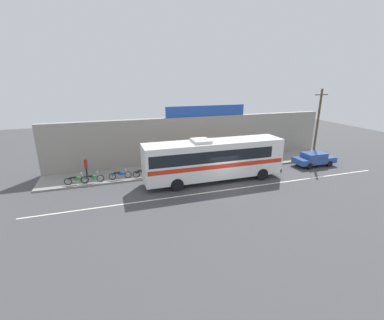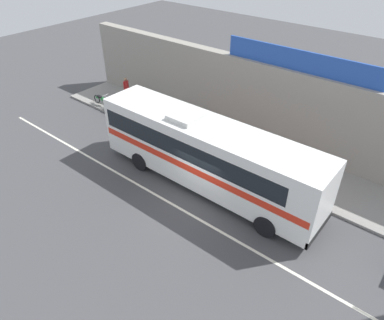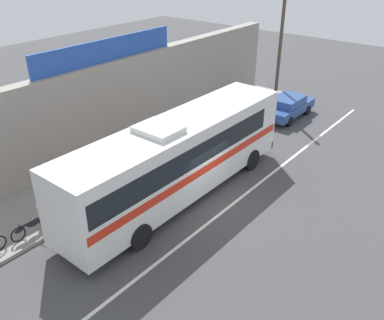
# 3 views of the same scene
# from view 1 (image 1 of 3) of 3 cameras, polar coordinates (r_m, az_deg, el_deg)

# --- Properties ---
(ground_plane) EXTENTS (70.00, 70.00, 0.00)m
(ground_plane) POSITION_cam_1_polar(r_m,az_deg,el_deg) (22.41, 7.07, -5.55)
(ground_plane) COLOR #444447
(sidewalk_slab) EXTENTS (30.00, 3.60, 0.14)m
(sidewalk_slab) POSITION_cam_1_polar(r_m,az_deg,el_deg) (26.86, 2.40, -1.36)
(sidewalk_slab) COLOR gray
(sidewalk_slab) RESTS_ON ground_plane
(storefront_facade) EXTENTS (30.00, 0.70, 4.80)m
(storefront_facade) POSITION_cam_1_polar(r_m,az_deg,el_deg) (28.18, 0.92, 4.47)
(storefront_facade) COLOR gray
(storefront_facade) RESTS_ON ground_plane
(storefront_billboard) EXTENTS (8.64, 0.12, 1.10)m
(storefront_billboard) POSITION_cam_1_polar(r_m,az_deg,el_deg) (28.05, 3.06, 10.50)
(storefront_billboard) COLOR #234CAD
(storefront_billboard) RESTS_ON storefront_facade
(road_center_stripe) EXTENTS (30.00, 0.14, 0.01)m
(road_center_stripe) POSITION_cam_1_polar(r_m,az_deg,el_deg) (21.75, 7.96, -6.30)
(road_center_stripe) COLOR silver
(road_center_stripe) RESTS_ON ground_plane
(intercity_bus) EXTENTS (12.14, 2.63, 3.78)m
(intercity_bus) POSITION_cam_1_polar(r_m,az_deg,el_deg) (22.75, 4.58, 0.42)
(intercity_bus) COLOR white
(intercity_bus) RESTS_ON ground_plane
(parked_car) EXTENTS (4.23, 1.83, 1.37)m
(parked_car) POSITION_cam_1_polar(r_m,az_deg,el_deg) (29.83, 24.78, 0.27)
(parked_car) COLOR #2D4C93
(parked_car) RESTS_ON ground_plane
(utility_pole) EXTENTS (1.60, 0.22, 7.44)m
(utility_pole) POSITION_cam_1_polar(r_m,az_deg,el_deg) (31.29, 25.37, 7.07)
(utility_pole) COLOR brown
(utility_pole) RESTS_ON sidewalk_slab
(motorcycle_red) EXTENTS (1.95, 0.56, 0.94)m
(motorcycle_red) POSITION_cam_1_polar(r_m,az_deg,el_deg) (24.04, -15.26, -2.99)
(motorcycle_red) COLOR black
(motorcycle_red) RESTS_ON sidewalk_slab
(motorcycle_black) EXTENTS (1.85, 0.56, 0.94)m
(motorcycle_black) POSITION_cam_1_polar(r_m,az_deg,el_deg) (23.92, -20.68, -3.62)
(motorcycle_black) COLOR black
(motorcycle_black) RESTS_ON sidewalk_slab
(motorcycle_green) EXTENTS (1.83, 0.56, 0.94)m
(motorcycle_green) POSITION_cam_1_polar(r_m,az_deg,el_deg) (24.11, -10.50, -2.60)
(motorcycle_green) COLOR black
(motorcycle_green) RESTS_ON sidewalk_slab
(motorcycle_purple) EXTENTS (1.89, 0.56, 0.94)m
(motorcycle_purple) POSITION_cam_1_polar(r_m,az_deg,el_deg) (24.11, -23.71, -3.82)
(motorcycle_purple) COLOR black
(motorcycle_purple) RESTS_ON sidewalk_slab
(pedestrian_far_left) EXTENTS (0.30, 0.48, 1.75)m
(pedestrian_far_left) POSITION_cam_1_polar(r_m,az_deg,el_deg) (25.48, -21.87, -1.07)
(pedestrian_far_left) COLOR black
(pedestrian_far_left) RESTS_ON sidewalk_slab
(pedestrian_near_shop) EXTENTS (0.30, 0.48, 1.65)m
(pedestrian_near_shop) POSITION_cam_1_polar(r_m,az_deg,el_deg) (24.65, -8.27, -0.73)
(pedestrian_near_shop) COLOR navy
(pedestrian_near_shop) RESTS_ON sidewalk_slab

